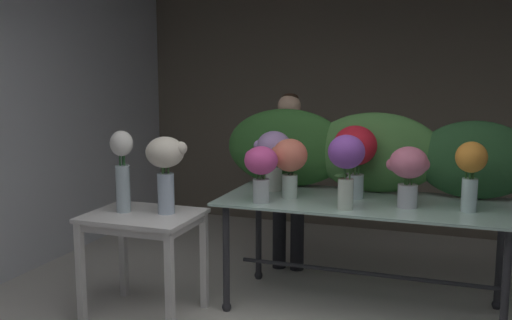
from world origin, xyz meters
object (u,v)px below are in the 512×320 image
(display_table_glass, at_px, (365,217))
(vase_rosy_roses, at_px, (409,170))
(side_table_white, at_px, (143,227))
(vase_crimson_tulips, at_px, (355,151))
(vase_cream_lisianthus_tall, at_px, (166,163))
(florist, at_px, (289,163))
(vase_white_roses_tall, at_px, (122,168))
(vase_fuchsia_anemones, at_px, (261,167))
(vase_sunset_carnations, at_px, (471,169))
(vase_lilac_hydrangea, at_px, (273,153))
(vase_coral_lilies, at_px, (290,160))
(vase_violet_freesia, at_px, (346,160))

(display_table_glass, xyz_separation_m, vase_rosy_roses, (0.30, -0.10, 0.38))
(display_table_glass, distance_m, side_table_white, 1.60)
(side_table_white, bearing_deg, vase_rosy_roses, 16.57)
(vase_crimson_tulips, xyz_separation_m, vase_cream_lisianthus_tall, (-1.21, -0.64, -0.06))
(florist, distance_m, vase_crimson_tulips, 0.94)
(side_table_white, relative_size, vase_white_roses_tall, 1.32)
(side_table_white, distance_m, florist, 1.51)
(display_table_glass, bearing_deg, vase_fuchsia_anemones, -156.73)
(vase_sunset_carnations, xyz_separation_m, vase_lilac_hydrangea, (-1.45, 0.23, 0.00))
(vase_sunset_carnations, xyz_separation_m, vase_cream_lisianthus_tall, (-2.01, -0.47, -0.00))
(display_table_glass, height_order, vase_lilac_hydrangea, vase_lilac_hydrangea)
(vase_fuchsia_anemones, distance_m, vase_white_roses_tall, 0.98)
(vase_fuchsia_anemones, distance_m, vase_sunset_carnations, 1.41)
(vase_fuchsia_anemones, distance_m, vase_crimson_tulips, 0.71)
(vase_rosy_roses, distance_m, vase_white_roses_tall, 2.00)
(florist, distance_m, vase_white_roses_tall, 1.56)
(florist, xyz_separation_m, vase_coral_lilies, (0.23, -0.76, 0.15))
(vase_sunset_carnations, distance_m, vase_coral_lilies, 1.25)
(display_table_glass, height_order, vase_fuchsia_anemones, vase_fuchsia_anemones)
(vase_crimson_tulips, relative_size, vase_white_roses_tall, 0.92)
(vase_sunset_carnations, relative_size, vase_crimson_tulips, 0.88)
(display_table_glass, distance_m, vase_crimson_tulips, 0.48)
(vase_coral_lilies, bearing_deg, vase_violet_freesia, -25.62)
(vase_crimson_tulips, bearing_deg, vase_coral_lilies, -161.14)
(vase_crimson_tulips, height_order, vase_rosy_roses, vase_crimson_tulips)
(florist, bearing_deg, vase_coral_lilies, -72.97)
(display_table_glass, relative_size, vase_white_roses_tall, 3.57)
(vase_cream_lisianthus_tall, bearing_deg, vase_coral_lilies, 32.36)
(vase_sunset_carnations, xyz_separation_m, vase_white_roses_tall, (-2.32, -0.53, -0.04))
(vase_crimson_tulips, bearing_deg, vase_white_roses_tall, -155.34)
(vase_fuchsia_anemones, bearing_deg, vase_crimson_tulips, 32.09)
(vase_crimson_tulips, height_order, vase_lilac_hydrangea, vase_crimson_tulips)
(vase_lilac_hydrangea, height_order, vase_white_roses_tall, vase_white_roses_tall)
(vase_fuchsia_anemones, relative_size, vase_violet_freesia, 0.80)
(display_table_glass, xyz_separation_m, vase_coral_lilies, (-0.55, -0.08, 0.40))
(vase_coral_lilies, relative_size, vase_violet_freesia, 0.86)
(display_table_glass, relative_size, vase_lilac_hydrangea, 4.46)
(side_table_white, height_order, vase_white_roses_tall, vase_white_roses_tall)
(florist, relative_size, vase_crimson_tulips, 2.91)
(vase_cream_lisianthus_tall, bearing_deg, vase_sunset_carnations, 13.17)
(vase_coral_lilies, bearing_deg, florist, 107.03)
(vase_lilac_hydrangea, height_order, vase_violet_freesia, vase_violet_freesia)
(vase_fuchsia_anemones, height_order, vase_cream_lisianthus_tall, vase_cream_lisianthus_tall)
(florist, xyz_separation_m, vase_cream_lisianthus_tall, (-0.53, -1.25, 0.16))
(vase_white_roses_tall, bearing_deg, vase_coral_lilies, 26.95)
(vase_fuchsia_anemones, distance_m, vase_rosy_roses, 1.02)
(side_table_white, distance_m, vase_crimson_tulips, 1.62)
(vase_crimson_tulips, distance_m, vase_lilac_hydrangea, 0.65)
(vase_crimson_tulips, distance_m, vase_white_roses_tall, 1.68)
(vase_violet_freesia, bearing_deg, vase_coral_lilies, 154.38)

